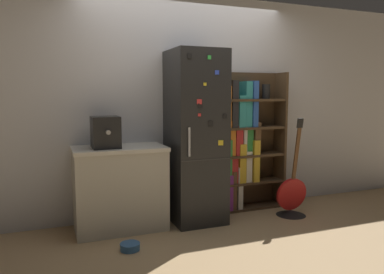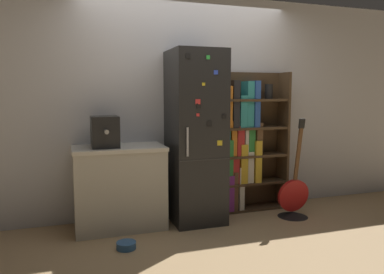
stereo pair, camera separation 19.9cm
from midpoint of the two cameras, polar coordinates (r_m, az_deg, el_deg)
The scene contains 8 objects.
ground_plane at distance 4.29m, azimuth 2.50°, elevation -13.05°, with size 16.00×16.00×0.00m, color tan.
wall_back at distance 4.49m, azimuth 0.40°, elevation 4.78°, with size 8.00×0.05×2.60m.
refrigerator at distance 4.20m, azimuth 1.89°, elevation -0.00°, with size 0.57×0.65×1.92m.
bookshelf at distance 4.68m, azimuth 9.24°, elevation -1.10°, with size 0.87×0.29×1.71m.
kitchen_counter at distance 4.11m, azimuth -9.64°, elevation -7.52°, with size 0.96×0.57×0.89m.
espresso_machine at distance 3.95m, azimuth -11.74°, elevation 0.78°, with size 0.28×0.35×0.32m.
guitar at distance 4.64m, azimuth 16.38°, elevation -9.58°, with size 0.39×0.35×1.17m.
pet_bowl at distance 3.67m, azimuth -8.41°, elevation -15.97°, with size 0.19×0.19×0.07m.
Camera 2 is at (-1.36, -3.80, 1.44)m, focal length 35.00 mm.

